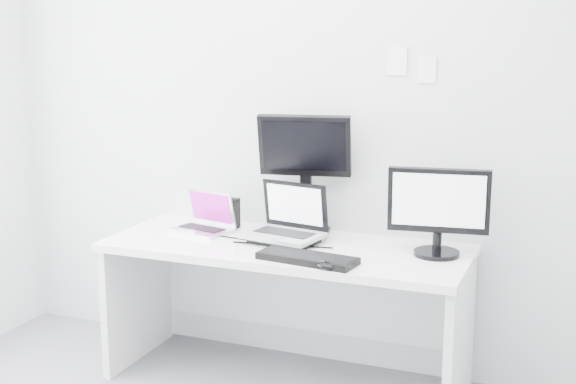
# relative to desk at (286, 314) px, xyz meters

# --- Properties ---
(back_wall) EXTENTS (3.60, 0.00, 3.60)m
(back_wall) POSITION_rel_desk_xyz_m (0.00, 0.35, 0.99)
(back_wall) COLOR silver
(back_wall) RESTS_ON ground
(desk) EXTENTS (1.80, 0.70, 0.73)m
(desk) POSITION_rel_desk_xyz_m (0.00, 0.00, 0.00)
(desk) COLOR white
(desk) RESTS_ON ground
(macbook) EXTENTS (0.35, 0.29, 0.23)m
(macbook) POSITION_rel_desk_xyz_m (-0.50, 0.05, 0.48)
(macbook) COLOR silver
(macbook) RESTS_ON desk
(speaker) EXTENTS (0.11, 0.11, 0.16)m
(speaker) POSITION_rel_desk_xyz_m (-0.39, 0.19, 0.45)
(speaker) COLOR black
(speaker) RESTS_ON desk
(dell_laptop) EXTENTS (0.41, 0.34, 0.30)m
(dell_laptop) POSITION_rel_desk_xyz_m (-0.02, 0.01, 0.52)
(dell_laptop) COLOR #A4A6AB
(dell_laptop) RESTS_ON desk
(rear_monitor) EXTENTS (0.50, 0.26, 0.64)m
(rear_monitor) POSITION_rel_desk_xyz_m (0.01, 0.24, 0.69)
(rear_monitor) COLOR black
(rear_monitor) RESTS_ON desk
(samsung_monitor) EXTENTS (0.50, 0.28, 0.43)m
(samsung_monitor) POSITION_rel_desk_xyz_m (0.73, 0.08, 0.58)
(samsung_monitor) COLOR black
(samsung_monitor) RESTS_ON desk
(keyboard) EXTENTS (0.48, 0.22, 0.03)m
(keyboard) POSITION_rel_desk_xyz_m (0.20, -0.23, 0.38)
(keyboard) COLOR black
(keyboard) RESTS_ON desk
(mouse) EXTENTS (0.13, 0.11, 0.04)m
(mouse) POSITION_rel_desk_xyz_m (0.31, -0.31, 0.38)
(mouse) COLOR black
(mouse) RESTS_ON desk
(wall_note_0) EXTENTS (0.10, 0.00, 0.14)m
(wall_note_0) POSITION_rel_desk_xyz_m (0.45, 0.34, 1.26)
(wall_note_0) COLOR white
(wall_note_0) RESTS_ON back_wall
(wall_note_1) EXTENTS (0.09, 0.00, 0.13)m
(wall_note_1) POSITION_rel_desk_xyz_m (0.60, 0.34, 1.22)
(wall_note_1) COLOR white
(wall_note_1) RESTS_ON back_wall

